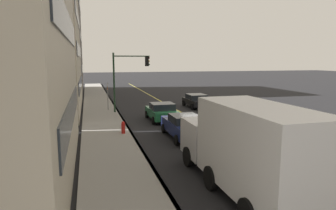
{
  "coord_description": "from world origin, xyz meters",
  "views": [
    {
      "loc": [
        -21.17,
        8.29,
        4.8
      ],
      "look_at": [
        -0.18,
        2.56,
        1.49
      ],
      "focal_mm": 31.6,
      "sensor_mm": 36.0,
      "label": 1
    }
  ],
  "objects": [
    {
      "name": "ground",
      "position": [
        0.0,
        0.0,
        0.0
      ],
      "size": [
        200.0,
        200.0,
        0.0
      ],
      "primitive_type": "plane",
      "color": "black"
    },
    {
      "name": "sidewalk_slab",
      "position": [
        0.0,
        7.19,
        0.07
      ],
      "size": [
        80.0,
        3.2,
        0.15
      ],
      "primitive_type": "cube",
      "color": "gray",
      "rests_on": "ground"
    },
    {
      "name": "curb_edge",
      "position": [
        0.0,
        5.68,
        0.07
      ],
      "size": [
        80.0,
        0.16,
        0.15
      ],
      "primitive_type": "cube",
      "color": "slate",
      "rests_on": "ground"
    },
    {
      "name": "lane_stripe_center",
      "position": [
        0.0,
        0.0,
        0.01
      ],
      "size": [
        80.0,
        0.16,
        0.01
      ],
      "primitive_type": "cube",
      "color": "#D8CC4C",
      "rests_on": "ground"
    },
    {
      "name": "building_midblock",
      "position": [
        9.3,
        15.1,
        8.88
      ],
      "size": [
        16.19,
        12.29,
        17.76
      ],
      "color": "#B2A893",
      "rests_on": "ground"
    },
    {
      "name": "car_navy",
      "position": [
        -4.12,
        2.62,
        0.76
      ],
      "size": [
        4.59,
        1.98,
        1.48
      ],
      "color": "navy",
      "rests_on": "ground"
    },
    {
      "name": "car_green",
      "position": [
        1.46,
        2.63,
        0.73
      ],
      "size": [
        4.02,
        2.12,
        1.43
      ],
      "color": "#1E6038",
      "rests_on": "ground"
    },
    {
      "name": "car_black",
      "position": [
        6.98,
        -2.44,
        0.71
      ],
      "size": [
        4.03,
        2.08,
        1.35
      ],
      "color": "black",
      "rests_on": "ground"
    },
    {
      "name": "car_maroon",
      "position": [
        -6.49,
        -2.53,
        0.82
      ],
      "size": [
        3.83,
        1.9,
        1.62
      ],
      "color": "#591116",
      "rests_on": "ground"
    },
    {
      "name": "truck_white",
      "position": [
        -12.08,
        2.92,
        1.73
      ],
      "size": [
        7.66,
        2.38,
        3.33
      ],
      "color": "silver",
      "rests_on": "ground"
    },
    {
      "name": "traffic_light_mast",
      "position": [
        5.56,
        4.73,
        3.72
      ],
      "size": [
        0.28,
        3.36,
        5.46
      ],
      "color": "#1E3823",
      "rests_on": "ground"
    },
    {
      "name": "street_sign_post",
      "position": [
        6.98,
        6.5,
        1.61
      ],
      "size": [
        0.6,
        0.08,
        2.73
      ],
      "color": "slate",
      "rests_on": "ground"
    },
    {
      "name": "fire_hydrant",
      "position": [
        -2.59,
        6.2,
        0.47
      ],
      "size": [
        0.24,
        0.24,
        0.94
      ],
      "color": "red",
      "rests_on": "ground"
    }
  ]
}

